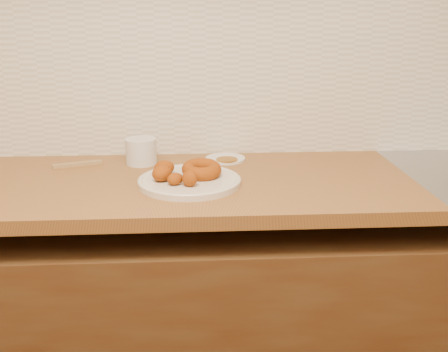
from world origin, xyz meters
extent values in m
cube|color=#BDA98C|center=(0.00, 2.00, 1.35)|extent=(4.00, 0.02, 2.70)
cube|color=#523B1F|center=(0.00, 1.69, 0.39)|extent=(3.60, 0.60, 0.77)
cube|color=olive|center=(-0.65, 1.69, 0.88)|extent=(2.30, 0.62, 0.04)
cube|color=silver|center=(0.00, 1.99, 1.20)|extent=(3.60, 0.02, 0.60)
cylinder|color=beige|center=(-0.17, 1.64, 0.91)|extent=(0.30, 0.30, 0.02)
torus|color=#8B3E07|center=(-0.14, 1.66, 0.94)|extent=(0.15, 0.15, 0.05)
ellipsoid|color=#8B3E07|center=(-0.25, 1.68, 0.94)|extent=(0.07, 0.06, 0.04)
ellipsoid|color=#8B3E07|center=(-0.25, 1.62, 0.94)|extent=(0.08, 0.08, 0.05)
ellipsoid|color=#8B3E07|center=(-0.21, 1.58, 0.93)|extent=(0.06, 0.06, 0.03)
ellipsoid|color=#8B3E07|center=(-0.17, 1.57, 0.94)|extent=(0.05, 0.05, 0.05)
cylinder|color=silver|center=(-0.33, 1.86, 0.94)|extent=(0.13, 0.13, 0.09)
cylinder|color=silver|center=(-0.05, 1.89, 0.90)|extent=(0.14, 0.14, 0.01)
cylinder|color=#AB7120|center=(-0.05, 1.86, 0.91)|extent=(0.07, 0.07, 0.01)
cube|color=#94774A|center=(-0.54, 1.85, 0.91)|extent=(0.15, 0.07, 0.01)
camera|label=1|loc=(-0.16, 0.18, 1.39)|focal=42.00mm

